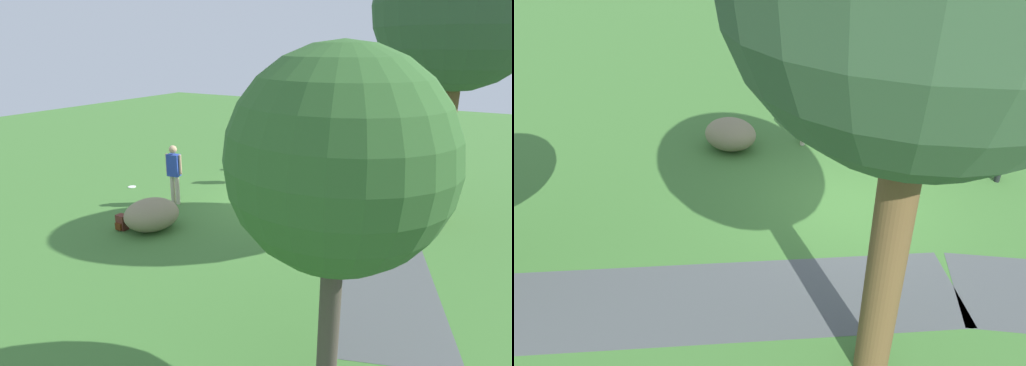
# 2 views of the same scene
# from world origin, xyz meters

# --- Properties ---
(ground_plane) EXTENTS (48.00, 48.00, 0.00)m
(ground_plane) POSITION_xyz_m (0.00, 0.00, 0.00)
(ground_plane) COLOR #417632
(footpath_segment_mid) EXTENTS (8.18, 4.42, 0.01)m
(footpath_segment_mid) POSITION_xyz_m (1.71, 3.42, 0.00)
(footpath_segment_mid) COLOR #4E5353
(footpath_segment_mid) RESTS_ON ground
(lawn_boulder) EXTENTS (1.77, 1.64, 0.83)m
(lawn_boulder) POSITION_xyz_m (3.49, -2.03, 0.41)
(lawn_boulder) COLOR gray
(lawn_boulder) RESTS_ON ground
(woman_with_handbag) EXTENTS (0.24, 0.52, 1.59)m
(woman_with_handbag) POSITION_xyz_m (-1.35, -2.03, 0.91)
(woman_with_handbag) COLOR beige
(woman_with_handbag) RESTS_ON ground
(man_near_boulder) EXTENTS (0.30, 0.51, 1.68)m
(man_near_boulder) POSITION_xyz_m (-3.31, -2.06, 0.97)
(man_near_boulder) COLOR black
(man_near_boulder) RESTS_ON ground
(passerby_on_path) EXTENTS (0.30, 0.51, 1.80)m
(passerby_on_path) POSITION_xyz_m (1.66, -2.80, 1.05)
(passerby_on_path) COLOR beige
(passerby_on_path) RESTS_ON ground
(handbag_on_grass) EXTENTS (0.38, 0.38, 0.31)m
(handbag_on_grass) POSITION_xyz_m (-1.84, -2.16, 0.14)
(handbag_on_grass) COLOR navy
(handbag_on_grass) RESTS_ON ground
(backpack_by_boulder) EXTENTS (0.27, 0.29, 0.40)m
(backpack_by_boulder) POSITION_xyz_m (3.89, -2.72, 0.19)
(backpack_by_boulder) COLOR #592A1F
(backpack_by_boulder) RESTS_ON ground
(frisbee_on_grass) EXTENTS (0.27, 0.27, 0.02)m
(frisbee_on_grass) POSITION_xyz_m (1.17, -5.13, 0.01)
(frisbee_on_grass) COLOR white
(frisbee_on_grass) RESTS_ON ground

